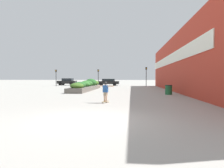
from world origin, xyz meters
TOP-DOWN VIEW (x-y plane):
  - ground_plane at (0.00, 0.00)m, footprint 300.00×300.00m
  - building_wall_right at (6.59, 15.29)m, footprint 0.67×35.08m
  - planter_box at (-4.14, 18.05)m, footprint 1.91×11.44m
  - skateboard at (-0.03, 5.08)m, footprint 0.43×0.67m
  - skateboarder at (-0.03, 5.08)m, footprint 1.09×0.53m
  - trash_bin at (5.03, 11.78)m, footprint 0.66×0.66m
  - car_leftmost at (-3.18, 33.33)m, footprint 4.59×1.97m
  - car_center_left at (-11.98, 33.96)m, footprint 3.83×1.99m
  - traffic_light_left at (-4.59, 29.65)m, footprint 0.28×0.30m
  - traffic_light_right at (4.23, 29.08)m, footprint 0.28×0.30m
  - traffic_light_far_left at (-12.54, 29.10)m, footprint 0.28×0.30m

SIDE VIEW (x-z plane):
  - ground_plane at x=0.00m, z-range 0.00..0.00m
  - skateboard at x=-0.03m, z-range 0.02..0.12m
  - trash_bin at x=5.03m, z-range 0.00..0.90m
  - planter_box at x=-4.14m, z-range -0.17..1.28m
  - car_leftmost at x=-3.18m, z-range 0.05..1.43m
  - car_center_left at x=-11.98m, z-range 0.05..1.53m
  - skateboarder at x=-0.03m, z-range 0.22..1.46m
  - traffic_light_far_left at x=-12.54m, z-range 0.59..3.72m
  - traffic_light_left at x=-4.59m, z-range 0.60..3.75m
  - traffic_light_right at x=4.23m, z-range 0.63..4.14m
  - building_wall_right at x=6.59m, z-range 0.01..6.34m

